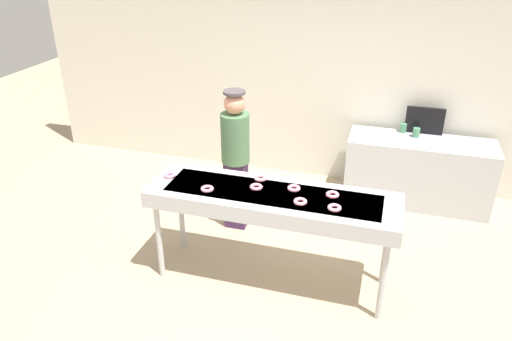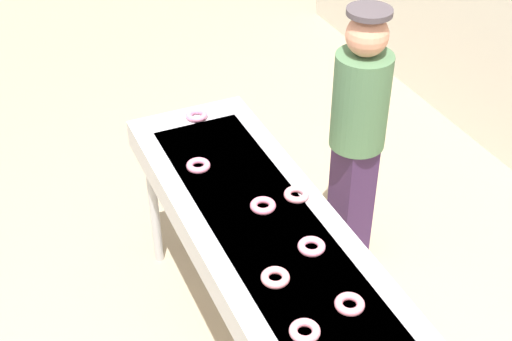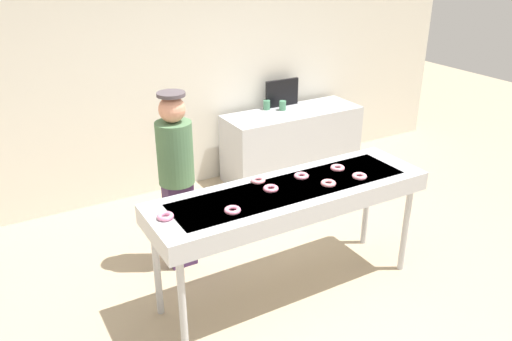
{
  "view_description": "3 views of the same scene",
  "coord_description": "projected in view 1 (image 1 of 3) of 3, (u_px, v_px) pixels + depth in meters",
  "views": [
    {
      "loc": [
        0.96,
        -3.78,
        3.16
      ],
      "look_at": [
        -0.19,
        0.13,
        1.13
      ],
      "focal_mm": 34.11,
      "sensor_mm": 36.0,
      "label": 1
    },
    {
      "loc": [
        2.18,
        -1.04,
        3.09
      ],
      "look_at": [
        -0.19,
        0.01,
        1.19
      ],
      "focal_mm": 49.88,
      "sensor_mm": 36.0,
      "label": 2
    },
    {
      "loc": [
        -2.09,
        -3.07,
        2.8
      ],
      "look_at": [
        -0.32,
        0.01,
        1.2
      ],
      "focal_mm": 36.37,
      "sensor_mm": 36.0,
      "label": 3
    }
  ],
  "objects": [
    {
      "name": "paper_cup_1",
      "position": [
        403.0,
        128.0,
        6.14
      ],
      "size": [
        0.08,
        0.08,
        0.12
      ],
      "primitive_type": "cylinder",
      "color": "#4C8C66",
      "rests_on": "prep_counter"
    },
    {
      "name": "strawberry_donut_2",
      "position": [
        207.0,
        189.0,
        4.5
      ],
      "size": [
        0.16,
        0.16,
        0.03
      ],
      "primitive_type": "torus",
      "rotation": [
        0.0,
        0.0,
        2.0
      ],
      "color": "pink",
      "rests_on": "fryer_conveyor"
    },
    {
      "name": "fryer_conveyor",
      "position": [
        272.0,
        201.0,
        4.5
      ],
      "size": [
        2.34,
        0.68,
        0.98
      ],
      "color": "#B7BABF",
      "rests_on": "ground"
    },
    {
      "name": "back_wall",
      "position": [
        321.0,
        77.0,
        6.39
      ],
      "size": [
        8.0,
        0.12,
        2.83
      ],
      "primitive_type": "cube",
      "color": "silver",
      "rests_on": "ground"
    },
    {
      "name": "strawberry_donut_1",
      "position": [
        170.0,
        175.0,
        4.75
      ],
      "size": [
        0.13,
        0.13,
        0.03
      ],
      "primitive_type": "torus",
      "rotation": [
        0.0,
        0.0,
        3.11
      ],
      "color": "pink",
      "rests_on": "fryer_conveyor"
    },
    {
      "name": "strawberry_donut_7",
      "position": [
        300.0,
        202.0,
        4.29
      ],
      "size": [
        0.15,
        0.15,
        0.03
      ],
      "primitive_type": "torus",
      "rotation": [
        0.0,
        0.0,
        0.24
      ],
      "color": "pink",
      "rests_on": "fryer_conveyor"
    },
    {
      "name": "strawberry_donut_0",
      "position": [
        294.0,
        188.0,
        4.51
      ],
      "size": [
        0.17,
        0.17,
        0.03
      ],
      "primitive_type": "torus",
      "rotation": [
        0.0,
        0.0,
        0.79
      ],
      "color": "pink",
      "rests_on": "fryer_conveyor"
    },
    {
      "name": "ground_plane",
      "position": [
        271.0,
        278.0,
        4.9
      ],
      "size": [
        16.0,
        16.0,
        0.0
      ],
      "primitive_type": "plane",
      "color": "tan"
    },
    {
      "name": "strawberry_donut_6",
      "position": [
        260.0,
        178.0,
        4.69
      ],
      "size": [
        0.12,
        0.12,
        0.03
      ],
      "primitive_type": "torus",
      "rotation": [
        0.0,
        0.0,
        0.0
      ],
      "color": "pink",
      "rests_on": "fryer_conveyor"
    },
    {
      "name": "menu_display",
      "position": [
        425.0,
        121.0,
        6.05
      ],
      "size": [
        0.46,
        0.04,
        0.34
      ],
      "primitive_type": "cube",
      "color": "black",
      "rests_on": "prep_counter"
    },
    {
      "name": "strawberry_donut_4",
      "position": [
        256.0,
        187.0,
        4.53
      ],
      "size": [
        0.17,
        0.17,
        0.03
      ],
      "primitive_type": "torus",
      "rotation": [
        0.0,
        0.0,
        2.53
      ],
      "color": "pink",
      "rests_on": "fryer_conveyor"
    },
    {
      "name": "prep_counter",
      "position": [
        418.0,
        172.0,
        6.1
      ],
      "size": [
        1.75,
        0.61,
        0.85
      ],
      "primitive_type": "cube",
      "color": "#B7BABF",
      "rests_on": "ground"
    },
    {
      "name": "worker_baker",
      "position": [
        235.0,
        154.0,
        5.37
      ],
      "size": [
        0.31,
        0.31,
        1.65
      ],
      "rotation": [
        0.0,
        0.0,
        3.33
      ],
      "color": "#3C244A",
      "rests_on": "ground"
    },
    {
      "name": "paper_cup_0",
      "position": [
        416.0,
        133.0,
        5.99
      ],
      "size": [
        0.08,
        0.08,
        0.12
      ],
      "primitive_type": "cylinder",
      "color": "#4C8C66",
      "rests_on": "prep_counter"
    },
    {
      "name": "strawberry_donut_3",
      "position": [
        334.0,
        208.0,
        4.19
      ],
      "size": [
        0.16,
        0.16,
        0.03
      ],
      "primitive_type": "torus",
      "rotation": [
        0.0,
        0.0,
        1.12
      ],
      "color": "pink",
      "rests_on": "fryer_conveyor"
    },
    {
      "name": "strawberry_donut_5",
      "position": [
        332.0,
        195.0,
        4.4
      ],
      "size": [
        0.17,
        0.17,
        0.03
      ],
      "primitive_type": "torus",
      "rotation": [
        0.0,
        0.0,
        0.53
      ],
      "color": "pink",
      "rests_on": "fryer_conveyor"
    }
  ]
}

